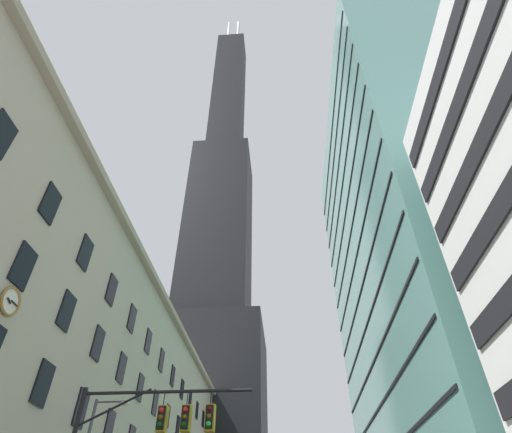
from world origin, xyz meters
The scene contains 4 objects.
station_building centered at (-17.63, 30.77, 11.48)m, with size 13.94×73.55×23.01m.
dark_skyscraper centered at (-14.25, 71.83, 55.58)m, with size 23.47×23.47×187.33m.
glass_office_midrise centered at (18.23, 28.86, 28.66)m, with size 14.58×40.00×57.31m.
traffic_signal_mast centered at (-3.60, 4.77, 5.07)m, with size 7.58×0.63×6.77m.
Camera 1 is at (2.03, -13.36, 1.42)m, focal length 28.30 mm.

